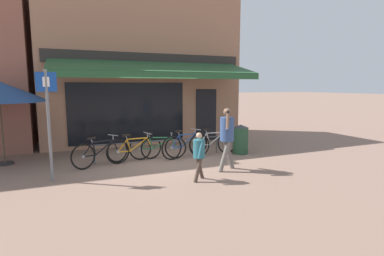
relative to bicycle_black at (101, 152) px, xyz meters
The scene contains 12 objects.
ground_plane 1.98m from the bicycle_black, ahead, with size 160.00×160.00×0.00m, color #846656.
shop_front 5.15m from the bicycle_black, 61.53° to the left, with size 7.73×4.94×5.79m.
bike_rack_rail 1.82m from the bicycle_black, ahead, with size 4.03×0.04×0.57m.
bicycle_black is the anchor object (origin of this frame).
bicycle_orange 0.99m from the bicycle_black, ahead, with size 1.72×0.52×0.83m.
bicycle_green 1.71m from the bicycle_black, ahead, with size 1.74×0.57×0.83m.
bicycle_blue 2.56m from the bicycle_black, ahead, with size 1.74×0.66×0.88m.
bicycle_silver 3.53m from the bicycle_black, ahead, with size 1.78×0.52×0.89m.
pedestrian_adult 3.57m from the bicycle_black, 30.29° to the right, with size 0.59×0.60×1.67m.
pedestrian_child 3.05m from the bicycle_black, 48.88° to the right, with size 0.39×0.50×1.16m.
litter_bin 4.44m from the bicycle_black, ahead, with size 0.52×0.52×0.97m.
parking_sign 1.98m from the bicycle_black, 140.91° to the right, with size 0.44×0.07×2.60m.
Camera 1 is at (-2.80, -8.55, 2.23)m, focal length 28.00 mm.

